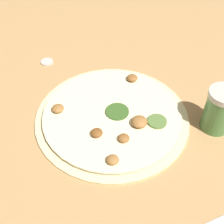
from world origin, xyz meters
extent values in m
plane|color=tan|center=(0.00, 0.00, 0.00)|extent=(3.00, 3.00, 0.00)
cylinder|color=beige|center=(0.00, 0.00, 0.00)|extent=(0.33, 0.33, 0.01)
cylinder|color=beige|center=(0.00, 0.00, 0.01)|extent=(0.30, 0.30, 0.00)
cylinder|color=#385B23|center=(-0.01, -0.01, 0.02)|extent=(0.05, 0.05, 0.00)
cylinder|color=#567538|center=(-0.09, -0.02, 0.02)|extent=(0.04, 0.04, 0.01)
ellipsoid|color=brown|center=(0.01, -0.12, 0.02)|extent=(0.03, 0.03, 0.01)
ellipsoid|color=#996633|center=(0.11, 0.05, 0.02)|extent=(0.03, 0.03, 0.01)
ellipsoid|color=#996633|center=(-0.06, 0.00, 0.02)|extent=(0.03, 0.03, 0.02)
ellipsoid|color=brown|center=(-0.05, 0.05, 0.02)|extent=(0.02, 0.02, 0.01)
ellipsoid|color=brown|center=(0.00, 0.07, 0.02)|extent=(0.02, 0.02, 0.01)
ellipsoid|color=#996633|center=(-0.06, 0.11, 0.02)|extent=(0.02, 0.02, 0.01)
cylinder|color=#4C7F42|center=(-0.20, -0.08, 0.04)|extent=(0.06, 0.06, 0.09)
cylinder|color=beige|center=(0.24, -0.10, 0.00)|extent=(0.03, 0.03, 0.01)
camera|label=1|loc=(-0.22, 0.41, 0.50)|focal=50.00mm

